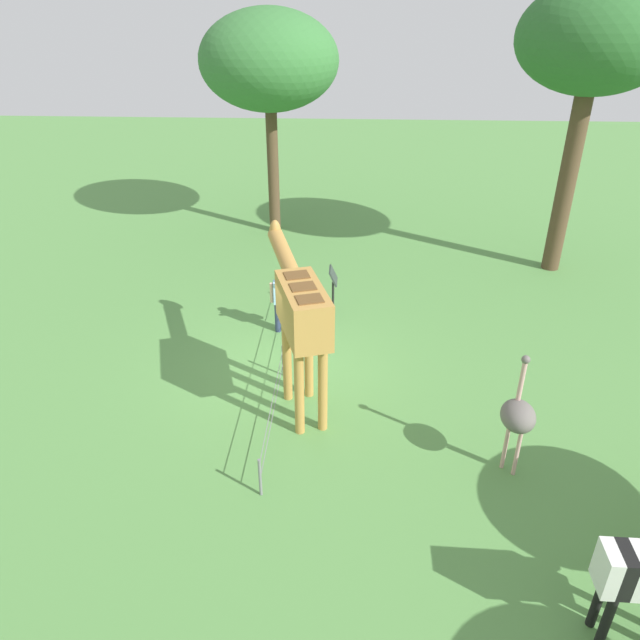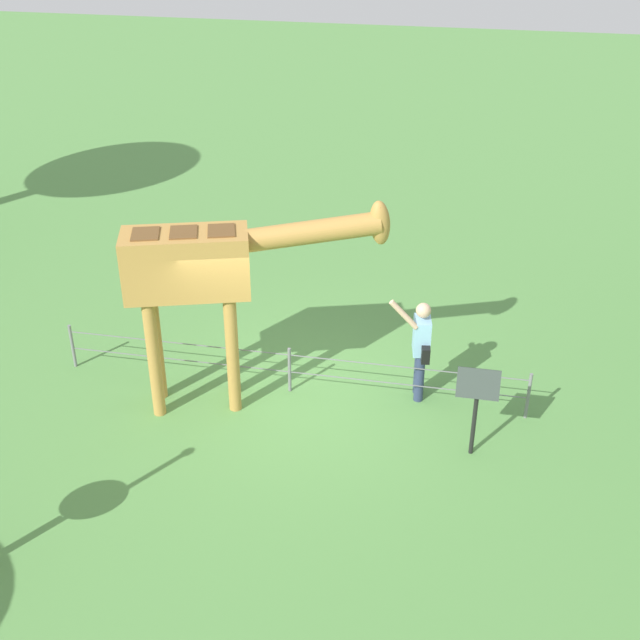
{
  "view_description": "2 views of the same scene",
  "coord_description": "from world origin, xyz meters",
  "px_view_note": "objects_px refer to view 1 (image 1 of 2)",
  "views": [
    {
      "loc": [
        -10.65,
        -1.29,
        7.25
      ],
      "look_at": [
        0.08,
        -0.72,
        1.34
      ],
      "focal_mm": 33.42,
      "sensor_mm": 36.0,
      "label": 1
    },
    {
      "loc": [
        2.48,
        -10.07,
        7.18
      ],
      "look_at": [
        0.54,
        -0.33,
        1.52
      ],
      "focal_mm": 46.59,
      "sensor_mm": 36.0,
      "label": 2
    }
  ],
  "objects_px": {
    "visitor": "(282,298)",
    "info_sign": "(333,282)",
    "giraffe": "(300,309)",
    "ostrich": "(518,416)",
    "tree_northeast": "(269,62)",
    "tree_east": "(595,42)"
  },
  "relations": [
    {
      "from": "giraffe",
      "to": "ostrich",
      "type": "bearing_deg",
      "value": -114.84
    },
    {
      "from": "ostrich",
      "to": "info_sign",
      "type": "bearing_deg",
      "value": 30.43
    },
    {
      "from": "giraffe",
      "to": "tree_northeast",
      "type": "height_order",
      "value": "tree_northeast"
    },
    {
      "from": "visitor",
      "to": "tree_northeast",
      "type": "bearing_deg",
      "value": 8.22
    },
    {
      "from": "visitor",
      "to": "ostrich",
      "type": "distance_m",
      "value": 6.39
    },
    {
      "from": "visitor",
      "to": "tree_northeast",
      "type": "xyz_separation_m",
      "value": [
        6.98,
        1.01,
        4.52
      ]
    },
    {
      "from": "ostrich",
      "to": "tree_northeast",
      "type": "bearing_deg",
      "value": 25.03
    },
    {
      "from": "visitor",
      "to": "info_sign",
      "type": "bearing_deg",
      "value": -54.84
    },
    {
      "from": "giraffe",
      "to": "tree_northeast",
      "type": "distance_m",
      "value": 10.55
    },
    {
      "from": "visitor",
      "to": "ostrich",
      "type": "bearing_deg",
      "value": -136.36
    },
    {
      "from": "giraffe",
      "to": "info_sign",
      "type": "height_order",
      "value": "giraffe"
    },
    {
      "from": "tree_east",
      "to": "visitor",
      "type": "bearing_deg",
      "value": 119.1
    },
    {
      "from": "visitor",
      "to": "tree_east",
      "type": "distance_m",
      "value": 10.19
    },
    {
      "from": "ostrich",
      "to": "tree_east",
      "type": "relative_size",
      "value": 0.29
    },
    {
      "from": "tree_east",
      "to": "tree_northeast",
      "type": "bearing_deg",
      "value": 72.39
    },
    {
      "from": "visitor",
      "to": "tree_east",
      "type": "relative_size",
      "value": 0.22
    },
    {
      "from": "tree_northeast",
      "to": "info_sign",
      "type": "xyz_separation_m",
      "value": [
        -6.13,
        -2.21,
        -4.48
      ]
    },
    {
      "from": "giraffe",
      "to": "info_sign",
      "type": "distance_m",
      "value": 3.97
    },
    {
      "from": "visitor",
      "to": "info_sign",
      "type": "relative_size",
      "value": 1.3
    },
    {
      "from": "tree_east",
      "to": "info_sign",
      "type": "xyz_separation_m",
      "value": [
        -3.4,
        6.42,
        -5.22
      ]
    },
    {
      "from": "giraffe",
      "to": "visitor",
      "type": "bearing_deg",
      "value": 13.45
    },
    {
      "from": "giraffe",
      "to": "tree_east",
      "type": "relative_size",
      "value": 0.47
    }
  ]
}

